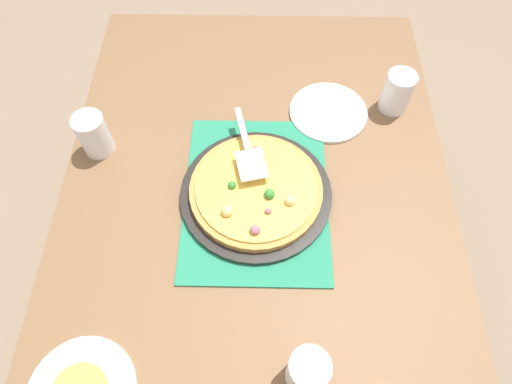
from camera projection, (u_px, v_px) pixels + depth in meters
name	position (u px, v px, depth m)	size (l,w,h in m)	color
ground_plane	(256.00, 291.00, 1.77)	(8.00, 8.00, 0.00)	#84705B
dining_table	(256.00, 216.00, 1.22)	(1.40, 1.00, 0.75)	brown
placemat	(256.00, 195.00, 1.12)	(0.48, 0.36, 0.01)	#237F5B
pizza_pan	(256.00, 193.00, 1.11)	(0.38, 0.38, 0.01)	black
pizza	(256.00, 190.00, 1.10)	(0.33, 0.33, 0.05)	#B78442
plate_side	(328.00, 112.00, 1.26)	(0.22, 0.22, 0.01)	white
cup_near	(397.00, 92.00, 1.23)	(0.08, 0.08, 0.12)	white
cup_far	(94.00, 134.00, 1.15)	(0.08, 0.08, 0.12)	white
cup_corner	(307.00, 372.00, 0.85)	(0.08, 0.08, 0.12)	white
pizza_server	(248.00, 149.00, 1.11)	(0.23, 0.09, 0.01)	silver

